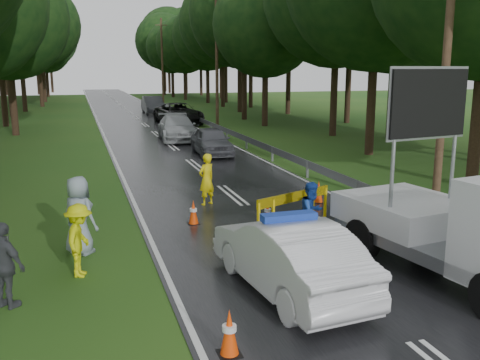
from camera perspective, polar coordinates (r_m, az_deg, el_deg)
name	(u,v)px	position (r m, az deg, el deg)	size (l,w,h in m)	color
ground	(302,252)	(12.96, 6.63, -7.61)	(160.00, 160.00, 0.00)	#1A4B15
road	(145,125)	(41.69, -10.09, 5.81)	(7.00, 140.00, 0.02)	black
guardrail	(193,117)	(41.92, -5.01, 6.72)	(0.12, 60.06, 0.70)	gray
utility_pole_near	(448,40)	(16.65, 21.29, 13.71)	(1.40, 0.24, 10.00)	#3F2A1D
utility_pole_mid	(217,57)	(40.47, -2.49, 12.97)	(1.40, 0.24, 10.00)	#3F2A1D
utility_pole_far	(162,61)	(65.96, -8.30, 12.45)	(1.40, 0.24, 10.00)	#3F2A1D
police_sedan	(288,256)	(10.52, 5.14, -8.10)	(1.99, 4.51, 1.58)	silver
work_truck	(471,227)	(11.76, 23.41, -4.65)	(3.18, 5.67, 4.29)	gray
barrier	(294,202)	(14.21, 5.78, -2.35)	(2.45, 1.12, 1.10)	yellow
officer	(206,180)	(16.98, -3.59, 0.05)	(0.61, 0.40, 1.66)	yellow
civilian	(312,213)	(13.34, 7.68, -3.52)	(0.77, 0.60, 1.58)	#183F9E
bystander_left	(79,240)	(11.71, -16.75, -6.17)	(1.01, 0.58, 1.56)	#CDD50B
bystander_mid	(5,266)	(10.66, -23.79, -8.35)	(0.95, 0.39, 1.62)	#3E4045
bystander_right	(79,215)	(13.05, -16.79, -3.64)	(0.91, 0.59, 1.86)	gray
queue_car_first	(212,141)	(26.89, -3.05, 4.16)	(1.64, 4.08, 1.39)	#46474E
queue_car_second	(177,128)	(32.58, -6.71, 5.55)	(2.10, 5.16, 1.50)	#979B9E
queue_car_third	(179,114)	(41.92, -6.57, 7.05)	(2.70, 5.86, 1.63)	black
queue_car_fourth	(153,105)	(52.10, -9.28, 7.91)	(1.71, 4.91, 1.62)	#383A3F
cone_near_left	(229,333)	(8.43, -1.14, -16.03)	(0.35, 0.35, 0.75)	black
cone_center	(292,240)	(12.76, 5.53, -6.38)	(0.32, 0.32, 0.67)	black
cone_far	(268,213)	(15.09, 2.96, -3.50)	(0.30, 0.30, 0.64)	black
cone_left_mid	(193,213)	(15.01, -4.99, -3.49)	(0.33, 0.33, 0.70)	black
cone_right	(319,192)	(17.51, 8.38, -1.28)	(0.35, 0.35, 0.74)	black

